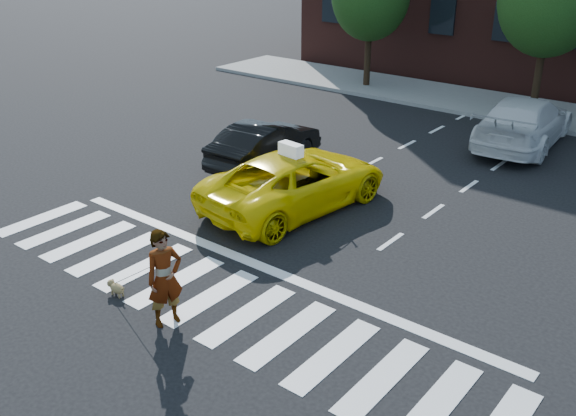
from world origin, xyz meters
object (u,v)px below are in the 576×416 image
Objects in this scene: white_suv at (524,122)px; dog at (116,287)px; black_sedan at (265,144)px; taxi at (296,181)px; woman at (165,278)px.

white_suv reaches higher than dog.
taxi is at bearing 140.80° from black_sedan.
taxi is at bearing 67.19° from white_suv.
white_suv is 2.94× the size of woman.
dog is (-0.16, -5.70, -0.58)m from taxi.
white_suv is (2.80, 8.78, 0.07)m from taxi.
black_sedan is 0.74× the size of white_suv.
black_sedan is 8.07× the size of dog.
woman reaches higher than dog.
dog is at bearing 106.96° from woman.
woman is (4.09, -7.63, 0.27)m from black_sedan.
taxi reaches higher than dog.
woman reaches higher than black_sedan.
woman reaches higher than white_suv.
black_sedan is 8.78m from white_suv.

